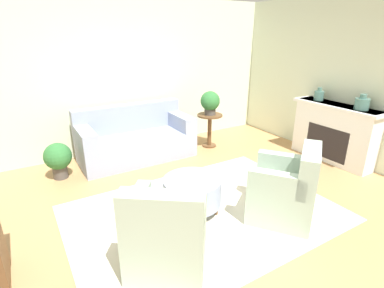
{
  "coord_description": "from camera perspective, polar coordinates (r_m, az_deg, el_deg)",
  "views": [
    {
      "loc": [
        -1.82,
        -2.74,
        2.19
      ],
      "look_at": [
        0.15,
        0.55,
        0.75
      ],
      "focal_mm": 28.0,
      "sensor_mm": 36.0,
      "label": 1
    }
  ],
  "objects": [
    {
      "name": "wall_right",
      "position": [
        5.74,
        30.41,
        9.92
      ],
      "size": [
        0.12,
        10.2,
        2.8
      ],
      "color": "beige",
      "rests_on": "ground_plane"
    },
    {
      "name": "couch",
      "position": [
        5.55,
        -10.7,
        0.78
      ],
      "size": [
        2.01,
        0.91,
        0.94
      ],
      "color": "#8E99B2",
      "rests_on": "ground_plane"
    },
    {
      "name": "rug",
      "position": [
        3.95,
        2.3,
        -13.03
      ],
      "size": [
        3.3,
        2.34,
        0.01
      ],
      "color": "beige",
      "rests_on": "ground_plane"
    },
    {
      "name": "potted_plant_floor",
      "position": [
        5.12,
        -24.15,
        -2.46
      ],
      "size": [
        0.42,
        0.42,
        0.58
      ],
      "color": "#4C4742",
      "rests_on": "ground_plane"
    },
    {
      "name": "potted_plant_on_side_table",
      "position": [
        5.86,
        3.48,
        8.0
      ],
      "size": [
        0.38,
        0.38,
        0.46
      ],
      "color": "#4C4742",
      "rests_on": "side_table"
    },
    {
      "name": "wall_back",
      "position": [
        5.9,
        -13.0,
        12.39
      ],
      "size": [
        9.51,
        0.12,
        2.8
      ],
      "color": "beige",
      "rests_on": "ground_plane"
    },
    {
      "name": "ottoman_table",
      "position": [
        3.84,
        0.05,
        -8.99
      ],
      "size": [
        0.74,
        0.74,
        0.46
      ],
      "color": "#8E99B2",
      "rests_on": "rug"
    },
    {
      "name": "fireplace",
      "position": [
        5.85,
        25.41,
        2.16
      ],
      "size": [
        0.44,
        1.55,
        1.02
      ],
      "color": "white",
      "rests_on": "ground_plane"
    },
    {
      "name": "armchair_right",
      "position": [
        3.86,
        17.51,
        -8.49
      ],
      "size": [
        1.02,
        1.03,
        0.94
      ],
      "color": "#9EB29E",
      "rests_on": "rug"
    },
    {
      "name": "vase_mantel_near",
      "position": [
        5.92,
        23.02,
        8.54
      ],
      "size": [
        0.17,
        0.17,
        0.23
      ],
      "color": "#477066",
      "rests_on": "fireplace"
    },
    {
      "name": "side_table",
      "position": [
        5.98,
        3.38,
        3.62
      ],
      "size": [
        0.5,
        0.5,
        0.66
      ],
      "color": "brown",
      "rests_on": "ground_plane"
    },
    {
      "name": "armchair_left",
      "position": [
        3.0,
        -4.85,
        -16.77
      ],
      "size": [
        1.02,
        1.03,
        0.94
      ],
      "color": "#9EB29E",
      "rests_on": "rug"
    },
    {
      "name": "vase_mantel_far",
      "position": [
        5.5,
        29.65,
        6.72
      ],
      "size": [
        0.22,
        0.22,
        0.25
      ],
      "color": "#477066",
      "rests_on": "fireplace"
    },
    {
      "name": "ground_plane",
      "position": [
        3.95,
        2.3,
        -13.09
      ],
      "size": [
        16.0,
        16.0,
        0.0
      ],
      "primitive_type": "plane",
      "color": "#AD7F51"
    }
  ]
}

